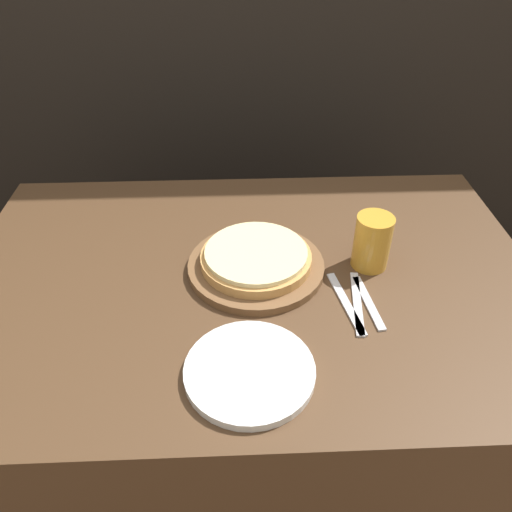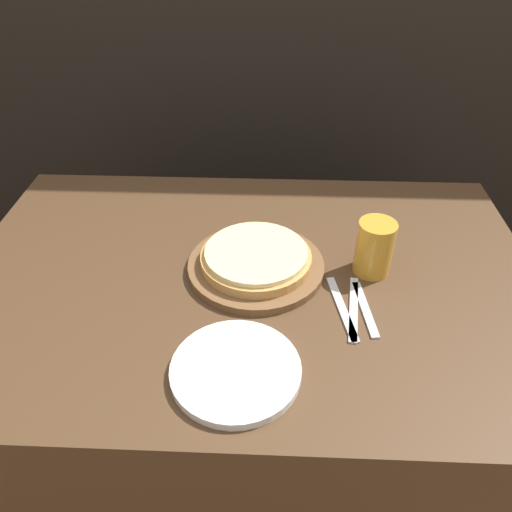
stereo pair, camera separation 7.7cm
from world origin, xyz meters
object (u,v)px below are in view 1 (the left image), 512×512
Objects in this scene: pizza_on_board at (256,261)px; beer_glass at (373,240)px; fork at (346,303)px; dinner_plate at (250,371)px; dinner_knife at (357,303)px; spoon at (368,302)px.

pizza_on_board is 2.42× the size of beer_glass.
beer_glass is at bearing 1.78° from pizza_on_board.
dinner_plate is at bearing -139.69° from fork.
pizza_on_board reaches higher than dinner_knife.
beer_glass is at bearing 77.48° from spoon.
beer_glass is 0.77× the size of spoon.
dinner_plate reaches higher than spoon.
pizza_on_board is 0.28m from beer_glass.
spoon is at bearing -28.00° from pizza_on_board.
pizza_on_board is 0.31m from dinner_plate.
beer_glass reaches higher than fork.
beer_glass reaches higher than pizza_on_board.
fork is 0.02m from dinner_knife.
dinner_plate is 0.32m from spoon.
dinner_knife is (-0.06, -0.14, -0.07)m from beer_glass.
spoon is at bearing 0.00° from dinner_knife.
pizza_on_board is 1.87× the size of spoon.
beer_glass is at bearing 59.57° from fork.
dinner_plate is at bearing -132.82° from beer_glass.
pizza_on_board reaches higher than fork.
fork is (-0.08, -0.14, -0.07)m from beer_glass.
pizza_on_board is 1.30× the size of dinner_plate.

